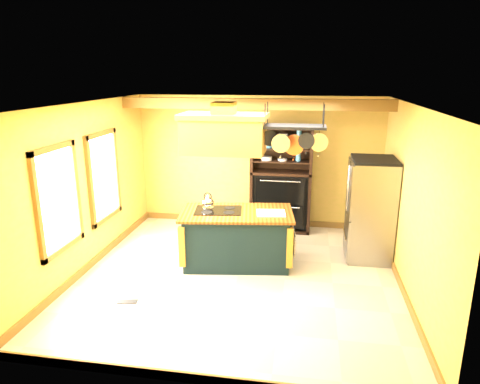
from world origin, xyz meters
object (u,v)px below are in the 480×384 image
(kitchen_island, at_px, (237,237))
(pot_rack, at_px, (294,133))
(range_hood, at_px, (224,132))
(refrigerator, at_px, (370,211))
(hutch, at_px, (281,190))

(kitchen_island, distance_m, pot_rack, 1.99)
(range_hood, relative_size, pot_rack, 1.31)
(range_hood, bearing_deg, pot_rack, 0.57)
(kitchen_island, height_order, pot_rack, pot_rack)
(kitchen_island, distance_m, refrigerator, 2.34)
(pot_rack, bearing_deg, hutch, 99.42)
(kitchen_island, relative_size, hutch, 0.92)
(kitchen_island, height_order, range_hood, range_hood)
(refrigerator, distance_m, hutch, 1.98)
(pot_rack, height_order, hutch, pot_rack)
(range_hood, relative_size, hutch, 0.63)
(kitchen_island, xyz_separation_m, range_hood, (-0.20, -0.00, 1.77))
(hutch, bearing_deg, range_hood, -114.37)
(kitchen_island, relative_size, refrigerator, 1.14)
(range_hood, xyz_separation_m, refrigerator, (2.42, 0.63, -1.40))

